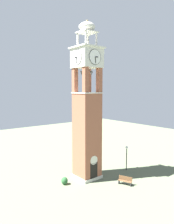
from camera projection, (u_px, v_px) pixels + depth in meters
The scene contains 6 objects.
ground at pixel (87, 177), 26.86m from camera, with size 80.00×80.00×0.00m, color #5B664C.
clock_tower at pixel (87, 115), 26.05m from camera, with size 3.24×3.24×19.13m.
park_bench at pixel (125, 181), 24.72m from camera, with size 1.03×1.64×0.95m.
lamp_post at pixel (127, 153), 29.05m from camera, with size 0.36×0.36×3.36m.
trash_bin at pixel (92, 160), 32.29m from camera, with size 0.52×0.52×0.80m, color #4C4C51.
shrub_near_entry at pixel (65, 181), 24.77m from camera, with size 0.76×0.76×0.87m, color #28562D.
Camera 1 is at (-16.18, -20.21, 10.92)m, focal length 34.13 mm.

